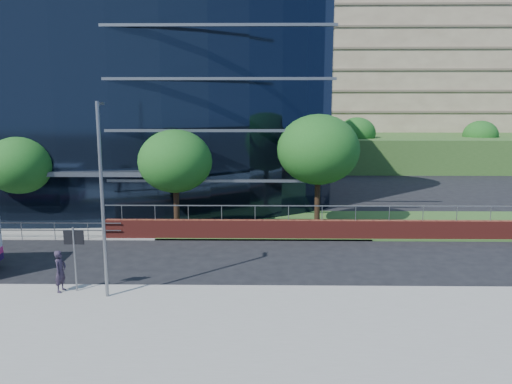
{
  "coord_description": "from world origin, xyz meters",
  "views": [
    {
      "loc": [
        12.48,
        -21.8,
        8.01
      ],
      "look_at": [
        12.05,
        8.0,
        2.78
      ],
      "focal_mm": 35.0,
      "sensor_mm": 36.0,
      "label": 1
    }
  ],
  "objects_px": {
    "tree_dist_e": "(357,133)",
    "tree_dist_f": "(480,135)",
    "street_sign": "(74,245)",
    "tree_far_c": "(175,161)",
    "tree_far_d": "(318,150)",
    "streetlight_east": "(102,195)",
    "tree_far_b": "(20,165)",
    "pedestrian": "(60,271)"
  },
  "relations": [
    {
      "from": "street_sign",
      "to": "tree_far_d",
      "type": "height_order",
      "value": "tree_far_d"
    },
    {
      "from": "tree_far_b",
      "to": "tree_far_c",
      "type": "xyz_separation_m",
      "value": [
        10.0,
        -0.5,
        0.33
      ]
    },
    {
      "from": "tree_far_b",
      "to": "tree_far_d",
      "type": "distance_m",
      "value": 19.03
    },
    {
      "from": "tree_far_c",
      "to": "streetlight_east",
      "type": "height_order",
      "value": "streetlight_east"
    },
    {
      "from": "tree_dist_f",
      "to": "streetlight_east",
      "type": "bearing_deg",
      "value": -127.58
    },
    {
      "from": "tree_dist_e",
      "to": "streetlight_east",
      "type": "relative_size",
      "value": 0.81
    },
    {
      "from": "tree_far_d",
      "to": "pedestrian",
      "type": "xyz_separation_m",
      "value": [
        -12.13,
        -11.67,
        -4.14
      ]
    },
    {
      "from": "tree_far_d",
      "to": "tree_dist_f",
      "type": "height_order",
      "value": "tree_far_d"
    },
    {
      "from": "tree_far_d",
      "to": "tree_dist_e",
      "type": "distance_m",
      "value": 31.06
    },
    {
      "from": "tree_dist_f",
      "to": "tree_dist_e",
      "type": "bearing_deg",
      "value": -172.87
    },
    {
      "from": "street_sign",
      "to": "tree_far_d",
      "type": "xyz_separation_m",
      "value": [
        11.5,
        11.59,
        3.04
      ]
    },
    {
      "from": "tree_far_d",
      "to": "tree_dist_e",
      "type": "bearing_deg",
      "value": 75.07
    },
    {
      "from": "tree_far_d",
      "to": "tree_far_c",
      "type": "bearing_deg",
      "value": -173.66
    },
    {
      "from": "tree_far_b",
      "to": "tree_far_c",
      "type": "relative_size",
      "value": 0.93
    },
    {
      "from": "tree_dist_f",
      "to": "pedestrian",
      "type": "distance_m",
      "value": 56.77
    },
    {
      "from": "tree_dist_e",
      "to": "tree_dist_f",
      "type": "xyz_separation_m",
      "value": [
        16.0,
        2.0,
        -0.33
      ]
    },
    {
      "from": "tree_far_b",
      "to": "tree_dist_e",
      "type": "bearing_deg",
      "value": 48.48
    },
    {
      "from": "street_sign",
      "to": "streetlight_east",
      "type": "height_order",
      "value": "streetlight_east"
    },
    {
      "from": "street_sign",
      "to": "tree_dist_e",
      "type": "relative_size",
      "value": 0.43
    },
    {
      "from": "tree_dist_f",
      "to": "tree_far_c",
      "type": "bearing_deg",
      "value": -135.0
    },
    {
      "from": "tree_dist_e",
      "to": "streetlight_east",
      "type": "distance_m",
      "value": 45.85
    },
    {
      "from": "tree_dist_e",
      "to": "tree_dist_f",
      "type": "relative_size",
      "value": 1.08
    },
    {
      "from": "tree_dist_e",
      "to": "tree_far_c",
      "type": "bearing_deg",
      "value": -118.74
    },
    {
      "from": "tree_dist_f",
      "to": "streetlight_east",
      "type": "height_order",
      "value": "streetlight_east"
    },
    {
      "from": "tree_dist_e",
      "to": "pedestrian",
      "type": "relative_size",
      "value": 3.62
    },
    {
      "from": "tree_dist_e",
      "to": "streetlight_east",
      "type": "bearing_deg",
      "value": -113.11
    },
    {
      "from": "pedestrian",
      "to": "tree_far_d",
      "type": "bearing_deg",
      "value": -38.26
    },
    {
      "from": "street_sign",
      "to": "tree_far_d",
      "type": "bearing_deg",
      "value": 45.22
    },
    {
      "from": "streetlight_east",
      "to": "tree_dist_e",
      "type": "bearing_deg",
      "value": 66.89
    },
    {
      "from": "tree_far_c",
      "to": "tree_dist_f",
      "type": "bearing_deg",
      "value": 45.0
    },
    {
      "from": "tree_far_c",
      "to": "tree_dist_f",
      "type": "distance_m",
      "value": 46.67
    },
    {
      "from": "street_sign",
      "to": "tree_dist_e",
      "type": "height_order",
      "value": "tree_dist_e"
    },
    {
      "from": "tree_far_b",
      "to": "pedestrian",
      "type": "height_order",
      "value": "tree_far_b"
    },
    {
      "from": "street_sign",
      "to": "pedestrian",
      "type": "relative_size",
      "value": 1.56
    },
    {
      "from": "street_sign",
      "to": "tree_dist_f",
      "type": "height_order",
      "value": "tree_dist_f"
    },
    {
      "from": "tree_far_b",
      "to": "streetlight_east",
      "type": "xyz_separation_m",
      "value": [
        9.0,
        -11.67,
        0.23
      ]
    },
    {
      "from": "tree_far_b",
      "to": "tree_far_d",
      "type": "relative_size",
      "value": 0.81
    },
    {
      "from": "tree_far_d",
      "to": "streetlight_east",
      "type": "xyz_separation_m",
      "value": [
        -10.0,
        -12.17,
        -0.75
      ]
    },
    {
      "from": "tree_far_b",
      "to": "tree_far_c",
      "type": "height_order",
      "value": "tree_far_c"
    },
    {
      "from": "street_sign",
      "to": "tree_far_c",
      "type": "distance_m",
      "value": 11.14
    },
    {
      "from": "tree_far_d",
      "to": "streetlight_east",
      "type": "distance_m",
      "value": 15.77
    },
    {
      "from": "tree_far_c",
      "to": "street_sign",
      "type": "bearing_deg",
      "value": -103.29
    }
  ]
}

